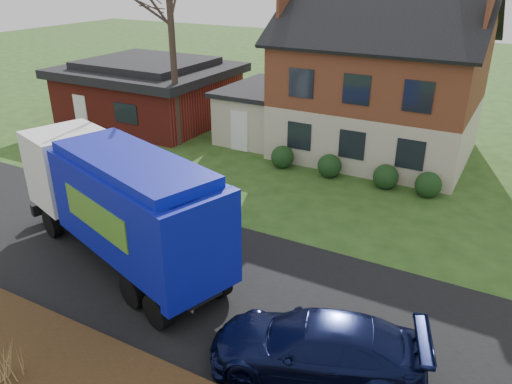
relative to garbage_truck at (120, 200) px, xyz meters
The scene contains 9 objects.
ground 2.97m from the garbage_truck, ahead, with size 120.00×120.00×0.00m, color #254517.
road 2.96m from the garbage_truck, ahead, with size 80.00×7.00×0.02m, color black.
mulch_verge 5.73m from the garbage_truck, 69.08° to the right, with size 80.00×3.50×0.30m, color black.
main_house 14.74m from the garbage_truck, 76.60° to the left, with size 12.95×8.95×9.26m.
ranch_house 16.73m from the garbage_truck, 127.15° to the left, with size 9.80×8.20×3.70m.
garbage_truck is the anchor object (origin of this frame).
silver_sedan 4.92m from the garbage_truck, 122.45° to the left, with size 1.42×4.06×1.34m, color #95989C.
navy_wagon 7.56m from the garbage_truck, 11.48° to the right, with size 2.05×5.05×1.47m, color #0B1033.
grass_clump_mid 5.73m from the garbage_truck, 74.44° to the right, with size 0.38×0.31×1.06m.
Camera 1 is at (8.55, -10.47, 8.89)m, focal length 35.00 mm.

